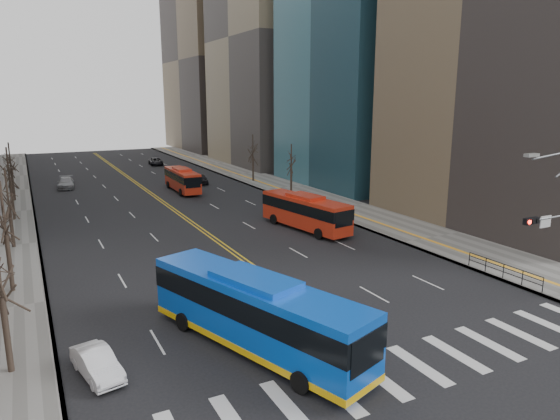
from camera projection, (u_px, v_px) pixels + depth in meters
name	position (u px, v px, depth m)	size (l,w,h in m)	color
ground	(399.00, 371.00, 23.12)	(220.00, 220.00, 0.00)	black
sidewalk_right	(283.00, 188.00, 69.94)	(7.00, 130.00, 0.15)	slate
sidewalk_left	(10.00, 212.00, 54.75)	(5.00, 130.00, 0.15)	slate
crosswalk	(399.00, 371.00, 23.12)	(26.70, 4.00, 0.01)	silver
centerline	(142.00, 187.00, 70.81)	(0.55, 100.00, 0.01)	gold
office_towers	(114.00, 22.00, 77.31)	(83.00, 134.00, 58.00)	gray
pedestrian_railing	(504.00, 269.00, 34.53)	(0.06, 6.06, 1.02)	black
street_trees	(110.00, 176.00, 48.80)	(35.20, 47.20, 7.60)	#2F241C
blue_bus	(255.00, 311.00, 24.84)	(7.01, 13.55, 3.85)	blue
red_bus_near	(305.00, 210.00, 47.67)	(4.20, 10.96, 3.41)	red
red_bus_far	(182.00, 178.00, 67.02)	(2.66, 10.01, 3.20)	red
car_white	(97.00, 363.00, 22.60)	(1.32, 3.78, 1.25)	white
car_dark_mid	(201.00, 179.00, 73.26)	(1.64, 4.07, 1.39)	black
car_silver	(66.00, 183.00, 69.75)	(2.13, 5.23, 1.52)	gray
car_dark_far	(156.00, 161.00, 93.75)	(2.26, 4.90, 1.36)	black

